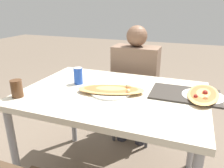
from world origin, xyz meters
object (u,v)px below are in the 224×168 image
Objects in this scene: drink_glass at (17,89)px; pizza_second at (203,95)px; pizza_main at (111,90)px; dining_table at (113,102)px; soda_can at (78,76)px; person_seated at (135,76)px; chair_far_seated at (137,91)px.

pizza_second is at bearing 19.94° from drink_glass.
pizza_main is at bearing -167.20° from pizza_second.
soda_can reaches higher than dining_table.
pizza_main is at bearing 90.77° from person_seated.
pizza_main is 3.87× the size of soda_can.
drink_glass reaches higher than pizza_main.
chair_far_seated is 2.13× the size of pizza_second.
drink_glass is 1.20m from pizza_second.
soda_can is 1.10× the size of drink_glass.
drink_glass is (-0.54, -1.06, 0.34)m from chair_far_seated.
soda_can is 0.44m from drink_glass.
drink_glass is at bearing 60.52° from person_seated.
chair_far_seated is at bearing -90.00° from person_seated.
soda_can reaches higher than pizza_main.
pizza_main is 4.26× the size of drink_glass.
person_seated is 0.67m from soda_can.
chair_far_seated is 0.84m from pizza_main.
drink_glass reaches higher than dining_table.
drink_glass reaches higher than pizza_second.
pizza_second is (0.58, 0.12, 0.10)m from dining_table.
pizza_main is at bearing -15.42° from soda_can.
soda_can is 0.88m from pizza_second.
chair_far_seated is 1.76× the size of pizza_main.
person_seated reaches higher than drink_glass.
pizza_main is (-0.01, -0.01, 0.10)m from dining_table.
person_seated is 0.81m from pizza_second.
soda_can reaches higher than pizza_second.
pizza_second is (1.13, 0.41, -0.04)m from drink_glass.
chair_far_seated is at bearing 132.34° from pizza_second.
chair_far_seated reaches higher than pizza_second.
pizza_second is (0.59, -0.65, 0.31)m from chair_far_seated.
soda_can is at bearing 164.58° from pizza_main.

